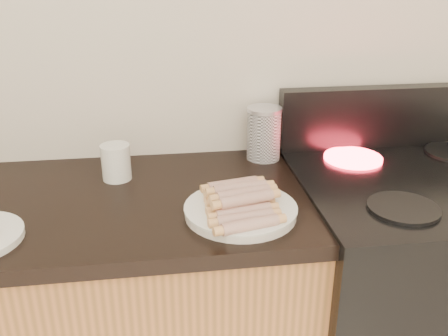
{
  "coord_description": "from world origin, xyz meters",
  "views": [
    {
      "loc": [
        0.01,
        0.46,
        1.5
      ],
      "look_at": [
        0.17,
        1.62,
        1.0
      ],
      "focal_mm": 40.0,
      "sensor_mm": 36.0,
      "label": 1
    }
  ],
  "objects": [
    {
      "name": "wall_back",
      "position": [
        0.0,
        2.0,
        1.3
      ],
      "size": [
        4.0,
        0.04,
        2.6
      ],
      "primitive_type": "cube",
      "color": "silver",
      "rests_on": "ground"
    },
    {
      "name": "stove",
      "position": [
        0.78,
        1.68,
        0.46
      ],
      "size": [
        0.76,
        0.65,
        0.91
      ],
      "color": "black",
      "rests_on": "floor"
    },
    {
      "name": "stove_panel",
      "position": [
        0.78,
        1.96,
        1.01
      ],
      "size": [
        0.76,
        0.06,
        0.2
      ],
      "primitive_type": "cube",
      "color": "black",
      "rests_on": "stove"
    },
    {
      "name": "burner_near_left",
      "position": [
        0.61,
        1.51,
        0.92
      ],
      "size": [
        0.18,
        0.18,
        0.01
      ],
      "primitive_type": "cylinder",
      "color": "black",
      "rests_on": "stove"
    },
    {
      "name": "burner_far_left",
      "position": [
        0.61,
        1.84,
        0.92
      ],
      "size": [
        0.18,
        0.18,
        0.01
      ],
      "primitive_type": "cylinder",
      "color": "#FF1E2D",
      "rests_on": "stove"
    },
    {
      "name": "main_plate",
      "position": [
        0.2,
        1.55,
        0.91
      ],
      "size": [
        0.32,
        0.32,
        0.02
      ],
      "primitive_type": "cylinder",
      "rotation": [
        0.0,
        0.0,
        0.14
      ],
      "color": "white",
      "rests_on": "counter_slab"
    },
    {
      "name": "hotdog_pile",
      "position": [
        0.2,
        1.55,
        0.94
      ],
      "size": [
        0.14,
        0.28,
        0.05
      ],
      "rotation": [
        0.0,
        0.0,
        0.18
      ],
      "color": "maroon",
      "rests_on": "main_plate"
    },
    {
      "name": "canister",
      "position": [
        0.34,
        1.92,
        0.98
      ],
      "size": [
        0.11,
        0.11,
        0.17
      ],
      "rotation": [
        0.0,
        0.0,
        0.28
      ],
      "color": "white",
      "rests_on": "counter_slab"
    },
    {
      "name": "mug",
      "position": [
        -0.12,
        1.82,
        0.95
      ],
      "size": [
        0.11,
        0.11,
        0.1
      ],
      "primitive_type": "cylinder",
      "rotation": [
        0.0,
        0.0,
        0.42
      ],
      "color": "white",
      "rests_on": "counter_slab"
    }
  ]
}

